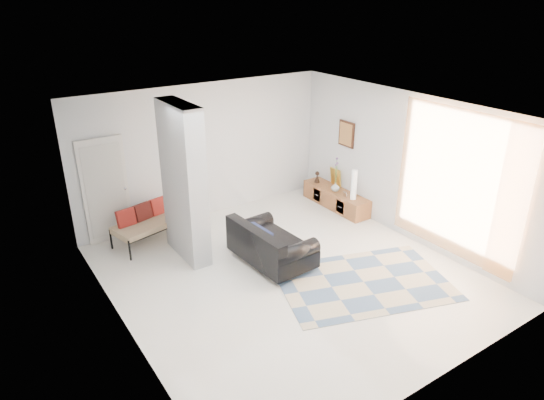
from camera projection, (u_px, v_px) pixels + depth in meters
floor at (288, 274)px, 8.27m from camera, size 6.00×6.00×0.00m
ceiling at (291, 113)px, 7.16m from camera, size 6.00×6.00×0.00m
wall_back at (205, 151)px, 10.00m from camera, size 6.00×0.00×6.00m
wall_front at (445, 288)px, 5.43m from camera, size 6.00×0.00×6.00m
wall_left at (118, 246)px, 6.31m from camera, size 0.00×6.00×6.00m
wall_right at (408, 167)px, 9.12m from camera, size 0.00×6.00×6.00m
partition_column at (184, 183)px, 8.37m from camera, size 0.35×1.20×2.80m
hallway_door at (105, 191)px, 9.05m from camera, size 0.85×0.06×2.04m
curtain at (457, 184)px, 8.18m from camera, size 0.00×2.55×2.55m
wall_art at (347, 134)px, 10.30m from camera, size 0.04×0.45×0.55m
media_console at (336, 198)px, 10.78m from camera, size 0.45×1.79×0.80m
loveseat at (269, 245)px, 8.48m from camera, size 1.01×1.62×0.76m
daybed at (152, 220)px, 9.26m from camera, size 1.68×1.01×0.77m
area_rug at (364, 282)px, 8.05m from camera, size 3.19×2.61×0.01m
cylinder_lamp at (354, 185)px, 10.13m from camera, size 0.12×0.12×0.64m
bronze_figurine at (317, 177)px, 11.09m from camera, size 0.14×0.14×0.26m
vase at (335, 187)px, 10.62m from camera, size 0.19×0.19×0.20m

